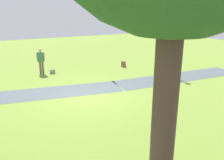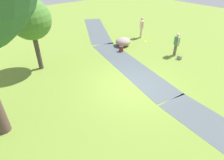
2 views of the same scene
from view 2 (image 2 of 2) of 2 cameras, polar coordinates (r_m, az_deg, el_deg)
The scene contains 10 objects.
ground_plane at distance 10.07m, azimuth 6.01°, elevation -1.96°, with size 48.00×48.00×0.00m, color olive.
footpath_segment_mid at distance 12.15m, azimuth 5.05°, elevation 4.59°, with size 8.20×3.38×0.01m.
footpath_segment_far at distance 19.10m, azimuth -4.82°, elevation 15.16°, with size 7.92×5.30×0.01m.
young_tree_near_path at distance 11.52m, azimuth -23.68°, elevation 16.54°, with size 2.24×2.24×4.15m.
lawn_boulder at distance 15.05m, azimuth 3.41°, elevation 11.62°, with size 1.66×1.66×0.63m.
woman_with_handbag at distance 13.81m, azimuth 19.11°, elevation 10.63°, with size 0.46×0.39×1.60m.
man_near_boulder at distance 16.73m, azimuth 9.03°, elevation 15.95°, with size 0.47×0.38×1.72m.
handbag_on_grass at distance 13.63m, azimuth 19.93°, elevation 6.56°, with size 0.32×0.28×0.31m.
backpack_by_boulder at distance 14.00m, azimuth 2.83°, elevation 9.46°, with size 0.34×0.35×0.40m.
frisbee_on_grass at distance 16.17m, azimuth 10.14°, elevation 11.54°, with size 0.25×0.25×0.02m.
Camera 2 is at (-5.76, 6.01, 5.67)m, focal length 29.89 mm.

